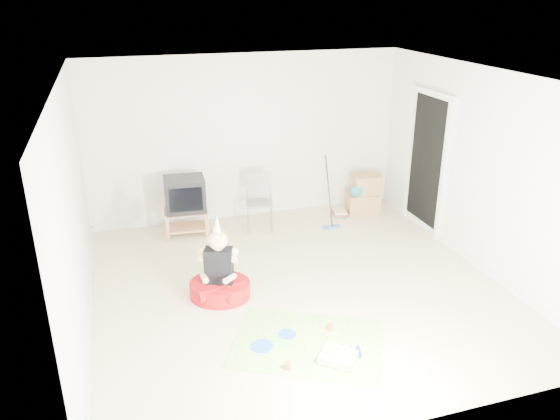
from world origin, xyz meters
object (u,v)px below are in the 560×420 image
object	(u,v)px
tv_stand	(187,220)
birthday_cake	(338,358)
cardboard_boxes	(364,195)
seated_woman	(220,280)
crt_tv	(185,194)
folding_chair	(259,203)

from	to	relation	value
tv_stand	birthday_cake	xyz separation A→B (m)	(1.00, -3.53, -0.19)
cardboard_boxes	seated_woman	distance (m)	3.44
crt_tv	birthday_cake	size ratio (longest dim) A/B	1.34
folding_chair	cardboard_boxes	bearing A→B (deg)	4.52
birthday_cake	crt_tv	bearing A→B (deg)	105.82
tv_stand	folding_chair	bearing A→B (deg)	-6.64
seated_woman	birthday_cake	distance (m)	1.82
cardboard_boxes	seated_woman	size ratio (longest dim) A/B	0.62
tv_stand	birthday_cake	bearing A→B (deg)	-74.18
seated_woman	birthday_cake	bearing A→B (deg)	-60.87
tv_stand	seated_woman	size ratio (longest dim) A/B	0.64
crt_tv	cardboard_boxes	distance (m)	2.96
birthday_cake	cardboard_boxes	bearing A→B (deg)	61.24
cardboard_boxes	birthday_cake	distance (m)	4.05
crt_tv	cardboard_boxes	bearing A→B (deg)	4.07
folding_chair	crt_tv	bearing A→B (deg)	173.36
tv_stand	crt_tv	xyz separation A→B (m)	(0.00, 0.00, 0.41)
tv_stand	birthday_cake	distance (m)	3.67
tv_stand	crt_tv	world-z (taller)	crt_tv
tv_stand	crt_tv	size ratio (longest dim) A/B	1.15
folding_chair	cardboard_boxes	xyz separation A→B (m)	(1.83, 0.15, -0.12)
seated_woman	crt_tv	bearing A→B (deg)	93.43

